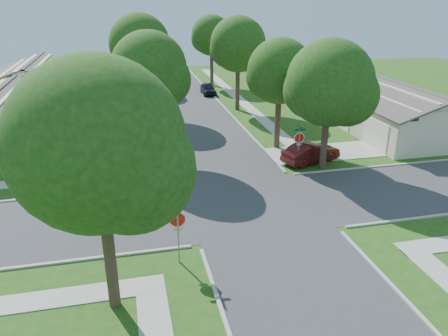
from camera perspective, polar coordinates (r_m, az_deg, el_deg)
name	(u,v)px	position (r m, az deg, el deg)	size (l,w,h in m)	color
ground	(251,205)	(24.89, 3.52, -4.83)	(100.00, 100.00, 0.00)	#1D4D15
road_ns	(251,205)	(24.89, 3.52, -4.82)	(7.00, 100.00, 0.02)	#333335
sidewalk_ne	(238,98)	(50.16, 1.85, 9.12)	(1.20, 40.00, 0.04)	#9E9B91
sidewalk_nw	(129,104)	(48.56, -12.36, 8.19)	(1.20, 40.00, 0.04)	#9E9B91
driveway	(325,152)	(33.70, 13.07, 2.03)	(8.80, 3.60, 0.05)	#9E9B91
stop_sign_sw	(178,222)	(19.02, -6.07, -7.05)	(1.05, 0.80, 2.98)	gray
stop_sign_ne	(299,140)	(29.71, 9.79, 3.67)	(1.05, 0.80, 2.98)	gray
tree_e_near	(281,74)	(32.75, 7.39, 12.04)	(4.97, 4.80, 8.28)	#38281C
tree_e_mid	(239,47)	(44.00, 1.92, 15.54)	(5.59, 5.40, 9.21)	#38281C
tree_e_far	(212,37)	(56.62, -1.60, 16.72)	(5.17, 5.00, 8.72)	#38281C
tree_w_near	(150,73)	(30.74, -9.64, 12.16)	(5.38, 5.20, 8.97)	#38281C
tree_w_mid	(140,47)	(42.56, -10.86, 15.27)	(5.80, 5.60, 9.56)	#38281C
tree_w_far	(135,43)	(55.58, -11.51, 15.72)	(4.76, 4.60, 8.04)	#38281C
tree_sw_corner	(100,152)	(15.13, -15.91, 1.96)	(6.21, 6.00, 9.55)	#38281C
tree_ne_corner	(330,87)	(29.06, 13.69, 10.23)	(5.80, 5.60, 8.66)	#38281C
house_ne_near	(394,114)	(40.48, 21.32, 6.65)	(8.42, 13.60, 4.23)	beige
house_ne_far	(310,77)	(55.89, 11.13, 11.64)	(8.42, 13.60, 4.23)	beige
house_nw_near	(3,124)	(38.71, -26.89, 5.10)	(8.42, 13.60, 4.23)	beige
house_nw_far	(38,83)	(54.95, -23.16, 10.13)	(8.42, 13.60, 4.23)	beige
car_driveway	(311,153)	(31.33, 11.28, 1.99)	(1.52, 4.35, 1.43)	#4A110F
car_curb_east	(208,89)	(52.08, -2.08, 10.31)	(1.52, 3.78, 1.29)	black
car_curb_west	(165,81)	(57.30, -7.67, 11.23)	(1.85, 4.55, 1.32)	black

